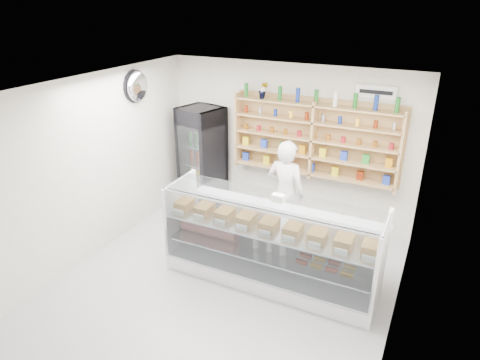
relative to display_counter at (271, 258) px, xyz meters
The scene contains 8 objects.
room 1.27m from the display_counter, 136.94° to the right, with size 5.00×5.00×5.00m.
display_counter is the anchor object (origin of this frame).
shop_worker 1.21m from the display_counter, 100.53° to the left, with size 0.65×0.43×1.78m, color silver.
drinks_cooler 2.73m from the display_counter, 141.89° to the left, with size 0.85×0.83×1.96m.
wall_shelving 2.22m from the display_counter, 90.85° to the left, with size 2.84×0.28×1.33m.
potted_plant 2.87m from the display_counter, 117.42° to the left, with size 0.16×0.13×0.29m, color #1E6626.
security_mirror 3.48m from the display_counter, 165.31° to the left, with size 0.15×0.50×0.50m, color silver.
wall_sign 3.01m from the display_counter, 66.18° to the left, with size 0.62×0.03×0.20m, color white.
Camera 1 is at (2.41, -4.34, 3.81)m, focal length 32.00 mm.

